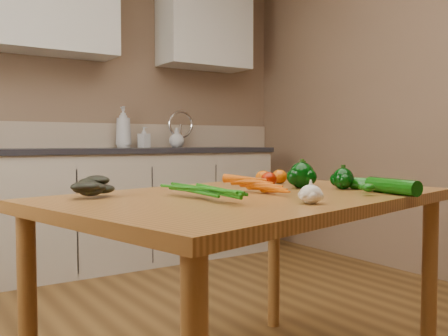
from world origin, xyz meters
name	(u,v)px	position (x,y,z in m)	size (l,w,h in m)	color
room	(228,66)	(0.00, 0.17, 1.25)	(4.04, 5.04, 2.64)	brown
counter_run	(103,206)	(0.21, 2.19, 0.46)	(2.84, 0.64, 1.14)	#B2A894
upper_cabinets	(131,17)	(0.51, 2.32, 1.95)	(2.15, 0.35, 0.70)	silver
table	(251,217)	(-0.04, -0.03, 0.68)	(1.59, 1.21, 0.76)	#A3692F
soap_bottle_a	(123,127)	(0.45, 2.36, 1.07)	(0.13, 0.13, 0.33)	silver
soap_bottle_b	(144,137)	(0.63, 2.36, 0.99)	(0.08, 0.08, 0.17)	silver
soap_bottle_c	(177,138)	(0.91, 2.31, 0.98)	(0.13, 0.13, 0.17)	silver
carrot_bunch	(241,185)	(-0.10, -0.05, 0.80)	(0.26, 0.20, 0.07)	#DC5B05
leafy_greens	(92,182)	(-0.56, 0.16, 0.81)	(0.20, 0.18, 0.10)	black
garlic_bulb	(311,194)	(-0.07, -0.37, 0.79)	(0.07, 0.07, 0.06)	white
pepper_a	(302,175)	(0.26, 0.03, 0.81)	(0.10, 0.10, 0.10)	black
pepper_b	(304,174)	(0.36, 0.13, 0.81)	(0.09, 0.09, 0.09)	black
pepper_c	(343,179)	(0.36, -0.10, 0.80)	(0.08, 0.08, 0.08)	black
tomato_a	(269,179)	(0.19, 0.16, 0.79)	(0.07, 0.07, 0.06)	#921502
tomato_b	(263,178)	(0.21, 0.22, 0.79)	(0.07, 0.07, 0.06)	#C75204
tomato_c	(280,177)	(0.32, 0.24, 0.79)	(0.07, 0.07, 0.06)	#C75204
zucchini_a	(380,185)	(0.42, -0.23, 0.78)	(0.05, 0.05, 0.24)	#074407
zucchini_b	(392,186)	(0.37, -0.32, 0.79)	(0.06, 0.06, 0.22)	#074407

